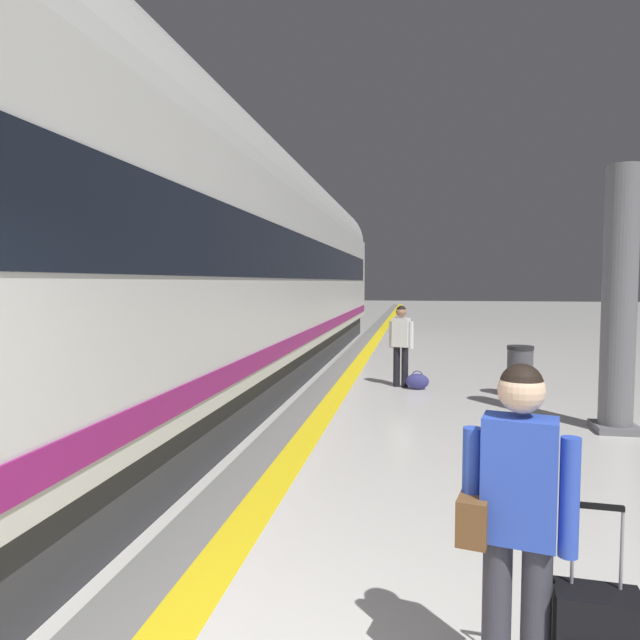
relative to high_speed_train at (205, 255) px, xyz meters
The scene contains 8 objects.
safety_line_strip 4.11m from the high_speed_train, 49.60° to the left, with size 0.36×80.00×0.01m, color yellow.
tactile_edge_band 3.95m from the high_speed_train, 54.33° to the left, with size 0.62×80.00×0.01m, color slate.
high_speed_train is the anchor object (origin of this frame).
traveller_foreground 7.70m from the high_speed_train, 58.10° to the right, with size 0.55×0.30×1.67m.
passenger_near 4.08m from the high_speed_train, 30.82° to the left, with size 0.47×0.28×1.59m.
duffel_bag_near 4.59m from the high_speed_train, 25.92° to the left, with size 0.44×0.26×0.36m.
platform_pillar 6.33m from the high_speed_train, ahead, with size 0.56×0.56×3.60m.
waste_bin 5.87m from the high_speed_train, 13.77° to the left, with size 0.46×0.46×0.91m.
Camera 1 is at (0.32, -1.61, 2.05)m, focal length 31.88 mm.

